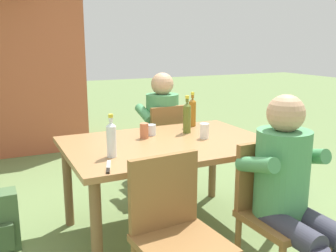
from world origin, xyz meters
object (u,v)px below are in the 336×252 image
object	(u,v)px
cup_white	(204,131)
person_in_white_shirt	(291,186)
dining_table	(168,152)
bottle_amber	(192,112)
table_knife	(108,168)
chair_near_right	(276,206)
chair_far_right	(164,142)
bottle_olive	(187,117)
backpack_by_near_side	(284,174)
brick_kiosk	(2,44)
bottle_clear	(111,139)
chair_near_left	(175,229)
cup_terracotta	(144,131)
person_in_plaid_shirt	(159,124)
cup_glass	(151,130)

from	to	relation	value
cup_white	person_in_white_shirt	bearing A→B (deg)	-86.97
dining_table	bottle_amber	world-z (taller)	bottle_amber
person_in_white_shirt	table_knife	xyz separation A→B (m)	(-0.93, 0.53, 0.08)
chair_near_right	chair_far_right	world-z (taller)	same
bottle_olive	backpack_by_near_side	size ratio (longest dim) A/B	0.71
bottle_olive	table_knife	size ratio (longest dim) A/B	1.32
backpack_by_near_side	cup_white	bearing A→B (deg)	-168.18
dining_table	table_knife	distance (m)	0.72
brick_kiosk	bottle_clear	bearing A→B (deg)	-82.53
cup_white	chair_far_right	bearing A→B (deg)	86.39
person_in_white_shirt	brick_kiosk	distance (m)	4.56
chair_near_left	cup_terracotta	world-z (taller)	chair_near_left
chair_far_right	brick_kiosk	world-z (taller)	brick_kiosk
dining_table	chair_near_left	size ratio (longest dim) A/B	1.75
person_in_white_shirt	person_in_plaid_shirt	xyz separation A→B (m)	(-0.00, 1.87, 0.00)
cup_glass	backpack_by_near_side	world-z (taller)	cup_glass
bottle_clear	cup_terracotta	distance (m)	0.52
chair_near_right	brick_kiosk	xyz separation A→B (m)	(-1.30, 4.18, 0.95)
chair_far_right	bottle_amber	bearing A→B (deg)	-80.39
chair_near_right	person_in_white_shirt	distance (m)	0.20
chair_near_left	bottle_amber	bearing A→B (deg)	57.55
person_in_white_shirt	backpack_by_near_side	xyz separation A→B (m)	(0.99, 1.12, -0.45)
person_in_plaid_shirt	cup_terracotta	size ratio (longest dim) A/B	9.93
chair_far_right	chair_near_left	world-z (taller)	same
brick_kiosk	bottle_amber	bearing A→B (deg)	-64.97
chair_near_right	chair_near_left	bearing A→B (deg)	-179.98
bottle_clear	backpack_by_near_side	size ratio (longest dim) A/B	0.65
bottle_amber	person_in_white_shirt	bearing A→B (deg)	-93.47
cup_glass	brick_kiosk	xyz separation A→B (m)	(-0.92, 3.12, 0.66)
bottle_clear	person_in_plaid_shirt	bearing A→B (deg)	53.29
bottle_olive	cup_glass	bearing A→B (deg)	169.81
cup_glass	cup_terracotta	world-z (taller)	cup_terracotta
chair_near_right	bottle_amber	distance (m)	1.28
cup_glass	cup_terracotta	bearing A→B (deg)	-140.74
chair_near_right	chair_near_left	xyz separation A→B (m)	(-0.69, -0.00, 0.00)
table_knife	person_in_white_shirt	bearing A→B (deg)	-29.64
table_knife	cup_white	bearing A→B (deg)	22.83
chair_near_right	backpack_by_near_side	size ratio (longest dim) A/B	1.99
cup_white	dining_table	bearing A→B (deg)	173.20
chair_near_left	bottle_olive	bearing A→B (deg)	58.92
dining_table	backpack_by_near_side	size ratio (longest dim) A/B	3.49
bottle_clear	cup_glass	size ratio (longest dim) A/B	3.27
dining_table	person_in_plaid_shirt	world-z (taller)	person_in_plaid_shirt
person_in_white_shirt	brick_kiosk	size ratio (longest dim) A/B	0.43
cup_white	backpack_by_near_side	distance (m)	1.21
dining_table	cup_terracotta	xyz separation A→B (m)	(-0.12, 0.17, 0.14)
dining_table	table_knife	world-z (taller)	table_knife
bottle_clear	cup_white	distance (m)	0.81
person_in_white_shirt	bottle_olive	world-z (taller)	person_in_white_shirt
cup_terracotta	backpack_by_near_side	xyz separation A→B (m)	(1.46, 0.01, -0.58)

